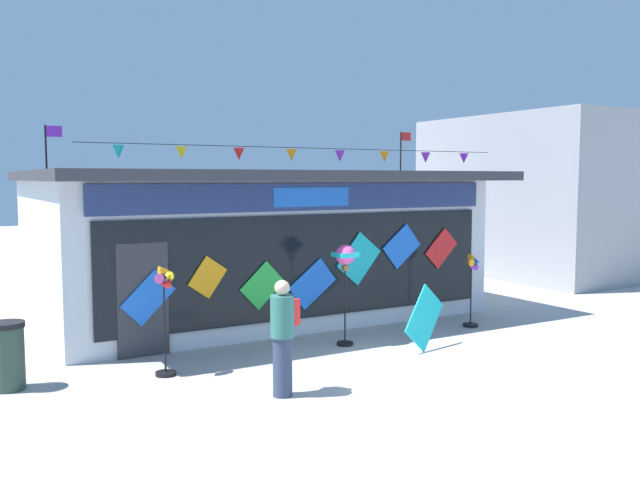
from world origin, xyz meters
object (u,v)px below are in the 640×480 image
Objects in this scene: wind_spinner_far_left at (165,305)px; trash_bin at (7,355)px; kite_shop_building at (250,240)px; wind_spinner_center_left at (472,281)px; display_kite_on_ground at (424,318)px; person_near_camera at (283,335)px; wind_spinner_left at (345,263)px.

wind_spinner_far_left is 1.74× the size of trash_bin.
wind_spinner_center_left is at bearing -51.02° from kite_shop_building.
trash_bin is at bearing 169.86° from display_kite_on_ground.
kite_shop_building is 5.24m from display_kite_on_ground.
wind_spinner_far_left is 1.05× the size of person_near_camera.
display_kite_on_ground is at bearing 77.07° from person_near_camera.
kite_shop_building reaches higher than display_kite_on_ground.
wind_spinner_left is (3.50, 0.24, 0.43)m from wind_spinner_far_left.
wind_spinner_center_left is 0.92× the size of person_near_camera.
trash_bin is (-5.72, 0.25, -1.04)m from wind_spinner_left.
wind_spinner_far_left reaches higher than trash_bin.
wind_spinner_left is at bearing 138.64° from display_kite_on_ground.
trash_bin is (-8.86, 0.25, -0.46)m from wind_spinner_center_left.
wind_spinner_left is 3.19m from wind_spinner_center_left.
kite_shop_building reaches higher than trash_bin.
wind_spinner_left reaches higher than display_kite_on_ground.
trash_bin is (-5.61, -3.76, -1.14)m from kite_shop_building.
trash_bin is at bearing 177.48° from wind_spinner_left.
wind_spinner_far_left is at bearing -12.55° from trash_bin.
wind_spinner_center_left is 8.88m from trash_bin.
wind_spinner_center_left is 5.85m from person_near_camera.
wind_spinner_left is at bearing 100.85° from person_near_camera.
wind_spinner_center_left is at bearing 2.08° from wind_spinner_far_left.
display_kite_on_ground is at bearing -10.14° from trash_bin.
person_near_camera is at bearing -162.60° from display_kite_on_ground.
kite_shop_building is 5.21m from wind_spinner_center_left.
trash_bin is 6.93m from display_kite_on_ground.
wind_spinner_far_left is 6.64m from wind_spinner_center_left.
wind_spinner_left is 1.13× the size of person_near_camera.
wind_spinner_center_left is (3.25, -4.02, -0.68)m from kite_shop_building.
kite_shop_building is at bearing 128.98° from wind_spinner_center_left.
wind_spinner_far_left is at bearing -177.56° from person_near_camera.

